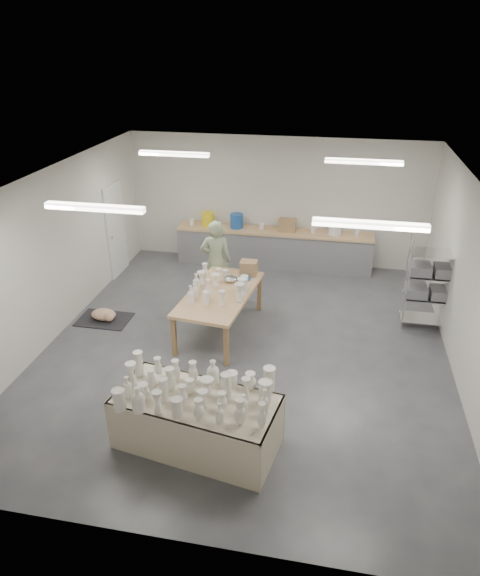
% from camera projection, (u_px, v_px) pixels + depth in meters
% --- Properties ---
extents(room, '(8.00, 8.02, 3.00)m').
position_uv_depth(room, '(241.00, 237.00, 8.36)').
color(room, '#424449').
rests_on(room, ground).
extents(back_counter, '(4.60, 0.60, 1.24)m').
position_uv_depth(back_counter, '(273.00, 247.00, 12.20)').
color(back_counter, tan).
rests_on(back_counter, ground).
extents(wire_shelf, '(0.88, 0.48, 1.80)m').
position_uv_depth(wire_shelf, '(430.00, 282.00, 9.46)').
color(wire_shelf, silver).
rests_on(wire_shelf, ground).
extents(drying_table, '(2.29, 1.38, 1.13)m').
position_uv_depth(drying_table, '(197.00, 418.00, 6.83)').
color(drying_table, olive).
rests_on(drying_table, ground).
extents(work_table, '(1.33, 2.29, 1.18)m').
position_uv_depth(work_table, '(222.00, 290.00, 9.38)').
color(work_table, tan).
rests_on(work_table, ground).
extents(rug, '(1.00, 0.70, 0.02)m').
position_uv_depth(rug, '(104.00, 319.00, 10.04)').
color(rug, black).
rests_on(rug, ground).
extents(cat, '(0.53, 0.40, 0.21)m').
position_uv_depth(cat, '(104.00, 315.00, 9.97)').
color(cat, white).
rests_on(cat, rug).
extents(potter, '(0.71, 0.54, 1.74)m').
position_uv_depth(potter, '(216.00, 261.00, 10.46)').
color(potter, '#98AC85').
rests_on(potter, ground).
extents(red_stool, '(0.46, 0.46, 0.33)m').
position_uv_depth(red_stool, '(219.00, 281.00, 10.95)').
color(red_stool, '#A81D18').
rests_on(red_stool, ground).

